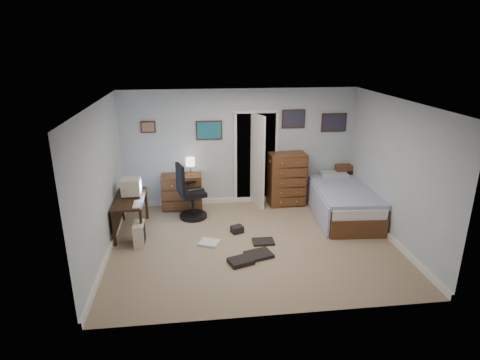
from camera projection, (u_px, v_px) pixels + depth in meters
name	position (u px, v px, depth m)	size (l,w,h in m)	color
floor	(253.00, 244.00, 7.15)	(5.00, 4.00, 0.02)	gray
computer_desk	(126.00, 206.00, 7.43)	(0.57, 1.18, 0.67)	black
crt_monitor	(131.00, 187.00, 7.47)	(0.36, 0.33, 0.32)	beige
keyboard	(137.00, 204.00, 7.07)	(0.13, 0.36, 0.02)	beige
pc_tower	(139.00, 234.00, 7.05)	(0.19, 0.38, 0.40)	beige
office_chair	(189.00, 197.00, 8.04)	(0.70, 0.70, 1.15)	black
media_stack	(135.00, 187.00, 8.87)	(0.14, 0.14, 0.71)	maroon
low_dresser	(182.00, 192.00, 8.54)	(0.85, 0.42, 0.75)	brown
table_lamp	(190.00, 162.00, 8.36)	(0.19, 0.19, 0.37)	gold
doorway	(254.00, 155.00, 8.99)	(0.96, 1.12, 2.05)	black
tall_dresser	(287.00, 179.00, 8.71)	(0.78, 0.46, 1.15)	brown
headboard_bookcase	(354.00, 181.00, 9.05)	(0.91, 0.27, 0.81)	brown
bed	(342.00, 201.00, 8.17)	(1.25, 2.16, 0.68)	brown
wall_posters	(267.00, 124.00, 8.50)	(4.38, 0.04, 0.60)	#331E11
floor_clutter	(243.00, 248.00, 6.90)	(1.36, 1.43, 0.13)	black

